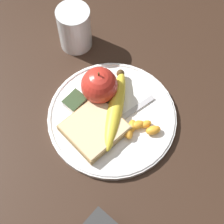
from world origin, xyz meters
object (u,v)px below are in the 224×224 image
at_px(fork, 116,122).
at_px(banana, 114,108).
at_px(apple, 99,85).
at_px(jam_packet, 75,102).
at_px(bread_slice, 94,128).
at_px(plate, 112,117).
at_px(juice_glass, 75,29).

bearing_deg(fork, banana, -115.59).
relative_size(apple, jam_packet, 1.99).
distance_m(banana, bread_slice, 0.06).
bearing_deg(apple, banana, 78.03).
bearing_deg(apple, bread_slice, 34.83).
distance_m(plate, fork, 0.02).
bearing_deg(fork, bread_slice, -14.55).
relative_size(banana, bread_slice, 1.46).
distance_m(juice_glass, apple, 0.16).
xyz_separation_m(plate, juice_glass, (-0.10, -0.20, 0.04)).
relative_size(juice_glass, fork, 0.63).
relative_size(plate, fork, 1.62).
height_order(banana, fork, banana).
bearing_deg(fork, jam_packet, -63.11).
xyz_separation_m(plate, banana, (-0.01, -0.01, 0.02)).
bearing_deg(apple, juice_glass, -117.58).
xyz_separation_m(apple, jam_packet, (0.05, -0.02, -0.03)).
relative_size(plate, apple, 3.16).
bearing_deg(apple, plate, 67.85).
height_order(bread_slice, jam_packet, same).
bearing_deg(banana, jam_packet, -60.16).
height_order(plate, fork, fork).
distance_m(plate, bread_slice, 0.05).
relative_size(plate, jam_packet, 6.30).
xyz_separation_m(plate, fork, (0.00, 0.02, 0.01)).
bearing_deg(bread_slice, juice_glass, -127.13).
bearing_deg(banana, apple, -101.97).
height_order(plate, banana, banana).
xyz_separation_m(banana, jam_packet, (0.04, -0.07, -0.01)).
bearing_deg(fork, plate, -94.32).
bearing_deg(juice_glass, bread_slice, 52.87).
distance_m(plate, banana, 0.02).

